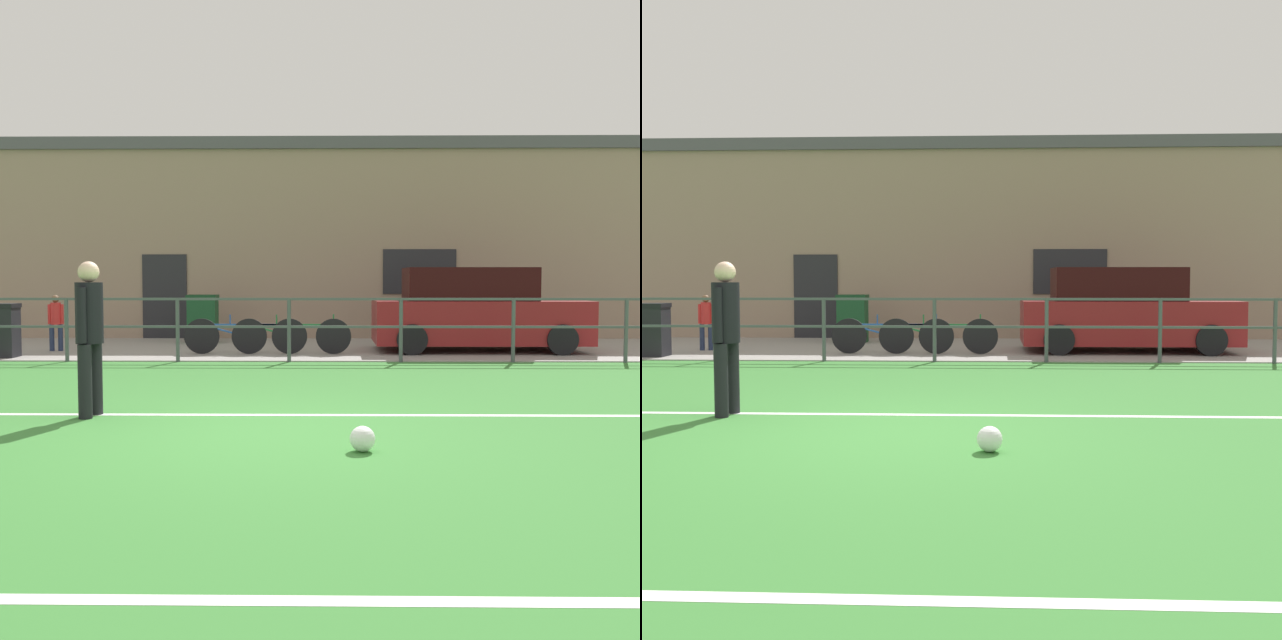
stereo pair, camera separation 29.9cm
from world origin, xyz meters
TOP-DOWN VIEW (x-y plane):
  - ground at (0.00, 0.00)m, footprint 60.00×44.00m
  - field_line_touchline at (0.00, 0.92)m, footprint 36.00×0.11m
  - field_line_hash at (0.00, -3.62)m, footprint 36.00×0.11m
  - pavement_strip at (0.00, 8.50)m, footprint 48.00×5.00m
  - perimeter_fence at (0.00, 6.00)m, footprint 36.07×0.07m
  - clubhouse_facade at (-0.00, 12.20)m, footprint 28.00×2.56m
  - player_goalkeeper at (-1.85, 0.82)m, footprint 0.29×0.45m
  - soccer_ball_match at (1.01, -0.74)m, footprint 0.22×0.22m
  - spectator_child at (-4.86, 7.74)m, footprint 0.31×0.20m
  - parked_car_red at (3.70, 7.92)m, footprint 4.24×1.93m
  - bicycle_parked_0 at (-0.93, 7.20)m, footprint 2.42×0.04m
  - bicycle_parked_1 at (-0.03, 7.20)m, footprint 2.34×0.04m
  - trash_bin_0 at (-2.21, 9.75)m, footprint 0.69×0.58m
  - trash_bin_1 at (-5.40, 6.55)m, footprint 0.54×0.45m

SIDE VIEW (x-z plane):
  - ground at x=0.00m, z-range -0.04..0.00m
  - field_line_touchline at x=0.00m, z-range 0.00..0.00m
  - field_line_hash at x=0.00m, z-range 0.00..0.00m
  - pavement_strip at x=0.00m, z-range 0.00..0.02m
  - soccer_ball_match at x=1.01m, z-range 0.00..0.22m
  - bicycle_parked_1 at x=-0.03m, z-range -0.01..0.77m
  - bicycle_parked_0 at x=-0.93m, z-range -0.01..0.77m
  - trash_bin_1 at x=-5.40m, z-range 0.02..1.03m
  - trash_bin_0 at x=-2.21m, z-range 0.02..1.13m
  - spectator_child at x=-4.86m, z-range 0.10..1.24m
  - perimeter_fence at x=0.00m, z-range 0.17..1.32m
  - parked_car_red at x=3.70m, z-range -0.03..1.67m
  - player_goalkeeper at x=-1.85m, z-range 0.11..1.78m
  - clubhouse_facade at x=0.00m, z-range 0.01..4.99m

